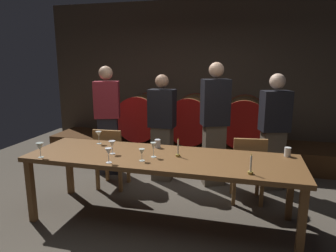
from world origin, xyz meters
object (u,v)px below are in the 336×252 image
(wine_barrel_center, at_px, (192,118))
(chair_right, at_px, (248,167))
(wine_glass_far_right, at_px, (153,147))
(candle_left, at_px, (178,151))
(wine_glass_right, at_px, (142,152))
(wine_barrel_left, at_px, (145,116))
(guest_far_right, at_px, (274,131))
(guest_center_right, at_px, (215,124))
(chair_left, at_px, (111,155))
(dining_table, at_px, (161,162))
(wine_barrel_right, at_px, (244,121))
(wine_glass_center_right, at_px, (108,152))
(wine_glass_far_left, at_px, (40,147))
(wine_glass_center_left, at_px, (112,144))
(cup_right, at_px, (288,152))
(guest_far_left, at_px, (108,120))
(candle_right, at_px, (251,168))
(wine_glass_left, at_px, (99,134))
(cup_left, at_px, (158,144))
(guest_center_left, at_px, (162,128))

(wine_barrel_center, relative_size, chair_right, 1.03)
(wine_barrel_center, bearing_deg, wine_glass_far_right, -90.45)
(candle_left, xyz_separation_m, wine_glass_right, (-0.34, -0.24, 0.03))
(wine_barrel_left, relative_size, guest_far_right, 0.55)
(wine_barrel_left, xyz_separation_m, guest_center_right, (1.43, -1.07, 0.14))
(chair_left, bearing_deg, dining_table, 140.90)
(wine_barrel_right, distance_m, wine_glass_right, 2.67)
(wine_barrel_left, height_order, wine_glass_far_right, wine_barrel_left)
(wine_barrel_left, bearing_deg, wine_glass_center_right, -78.94)
(wine_glass_far_left, bearing_deg, wine_barrel_center, 65.53)
(dining_table, bearing_deg, wine_glass_center_left, -174.43)
(guest_far_right, xyz_separation_m, cup_right, (0.08, -0.91, -0.02))
(dining_table, distance_m, wine_glass_far_right, 0.20)
(chair_left, bearing_deg, guest_center_right, -162.88)
(guest_far_left, xyz_separation_m, wine_glass_far_left, (-0.03, -1.59, 0.00))
(wine_barrel_left, xyz_separation_m, wine_glass_center_right, (0.51, -2.61, 0.11))
(candle_right, xyz_separation_m, wine_glass_left, (-1.85, 0.59, 0.07))
(guest_far_left, bearing_deg, chair_right, 148.86)
(wine_barrel_left, xyz_separation_m, chair_right, (1.91, -1.56, -0.29))
(cup_left, bearing_deg, wine_glass_far_left, -148.66)
(guest_center_left, bearing_deg, candle_right, 133.10)
(dining_table, distance_m, guest_center_right, 1.29)
(wine_barrel_right, bearing_deg, candle_left, -106.82)
(wine_barrel_center, relative_size, wine_barrel_right, 1.00)
(guest_center_right, height_order, candle_left, guest_center_right)
(guest_center_left, bearing_deg, wine_glass_center_right, 87.18)
(candle_right, distance_m, wine_glass_far_right, 1.06)
(wine_barrel_center, bearing_deg, wine_glass_center_right, -98.86)
(wine_glass_far_left, relative_size, wine_glass_center_left, 1.09)
(chair_right, height_order, wine_glass_right, wine_glass_right)
(wine_glass_far_right, relative_size, cup_right, 1.61)
(guest_center_right, height_order, cup_right, guest_center_right)
(wine_barrel_left, height_order, candle_right, wine_barrel_left)
(wine_barrel_right, bearing_deg, guest_center_right, -110.51)
(wine_barrel_left, height_order, wine_barrel_center, same)
(wine_barrel_right, bearing_deg, cup_left, -116.86)
(candle_left, height_order, wine_glass_center_right, candle_left)
(guest_center_left, relative_size, wine_glass_center_left, 10.63)
(wine_barrel_right, height_order, dining_table, wine_barrel_right)
(guest_far_left, xyz_separation_m, cup_left, (1.09, -0.91, -0.06))
(wine_glass_far_left, distance_m, cup_right, 2.70)
(cup_right, bearing_deg, candle_left, -165.10)
(wine_glass_center_left, xyz_separation_m, wine_glass_far_right, (0.48, 0.01, 0.00))
(guest_far_left, bearing_deg, wine_barrel_center, -155.86)
(wine_glass_left, bearing_deg, candle_right, -17.78)
(guest_far_left, relative_size, wine_glass_center_right, 10.94)
(guest_center_left, relative_size, wine_glass_far_left, 9.74)
(wine_glass_far_right, bearing_deg, guest_center_right, 66.93)
(guest_center_left, bearing_deg, wine_glass_far_left, 61.40)
(wine_glass_far_left, bearing_deg, wine_glass_left, 61.77)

